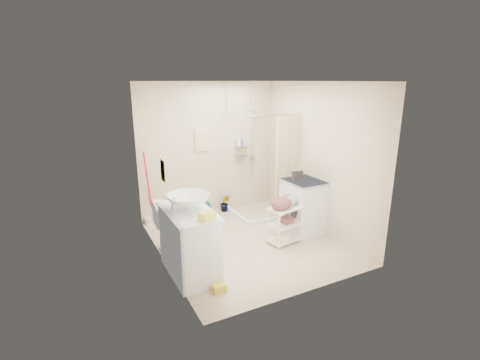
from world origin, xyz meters
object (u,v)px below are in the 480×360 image
object	(u,v)px
vanity	(189,242)
toilet	(179,224)
laundry_rack	(285,221)
washing_machine	(304,206)

from	to	relation	value
vanity	toilet	xyz separation A→B (m)	(0.12, 0.85, -0.08)
toilet	laundry_rack	bearing A→B (deg)	-106.92
vanity	laundry_rack	xyz separation A→B (m)	(1.72, 0.21, -0.10)
toilet	laundry_rack	distance (m)	1.72
vanity	washing_machine	xyz separation A→B (m)	(2.30, 0.45, -0.00)
washing_machine	vanity	bearing A→B (deg)	-170.51
vanity	washing_machine	bearing A→B (deg)	10.73
vanity	washing_machine	distance (m)	2.34
toilet	washing_machine	world-z (taller)	washing_machine
vanity	laundry_rack	bearing A→B (deg)	6.61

